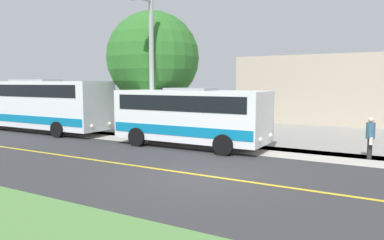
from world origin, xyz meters
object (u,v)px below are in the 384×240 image
(tree_curbside, at_px, (153,58))
(commercial_building, at_px, (360,89))
(transit_bus_rear, at_px, (36,103))
(pedestrian_with_bags, at_px, (370,136))
(street_light_pole, at_px, (150,63))
(shuttle_bus_front, at_px, (191,114))

(tree_curbside, distance_m, commercial_building, 17.41)
(transit_bus_rear, bearing_deg, pedestrian_with_bags, 93.24)
(transit_bus_rear, height_order, tree_curbside, tree_curbside)
(pedestrian_with_bags, bearing_deg, street_light_pole, -85.74)
(transit_bus_rear, xyz_separation_m, pedestrian_with_bags, (-1.06, 18.78, -0.88))
(pedestrian_with_bags, bearing_deg, transit_bus_rear, -86.76)
(shuttle_bus_front, relative_size, street_light_pole, 1.02)
(pedestrian_with_bags, xyz_separation_m, tree_curbside, (-1.77, -11.83, 3.60))
(tree_curbside, bearing_deg, pedestrian_with_bags, 81.48)
(pedestrian_with_bags, height_order, tree_curbside, tree_curbside)
(tree_curbside, bearing_deg, transit_bus_rear, -67.78)
(shuttle_bus_front, relative_size, transit_bus_rear, 0.68)
(transit_bus_rear, bearing_deg, tree_curbside, 112.22)
(pedestrian_with_bags, bearing_deg, shuttle_bus_front, -82.05)
(street_light_pole, xyz_separation_m, commercial_building, (-16.53, 8.54, -1.52))
(pedestrian_with_bags, distance_m, tree_curbside, 12.49)
(tree_curbside, bearing_deg, commercial_building, 144.05)
(tree_curbside, height_order, commercial_building, tree_curbside)
(shuttle_bus_front, distance_m, street_light_pole, 3.61)
(commercial_building, bearing_deg, tree_curbside, -35.95)
(shuttle_bus_front, height_order, street_light_pole, street_light_pole)
(pedestrian_with_bags, height_order, street_light_pole, street_light_pole)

